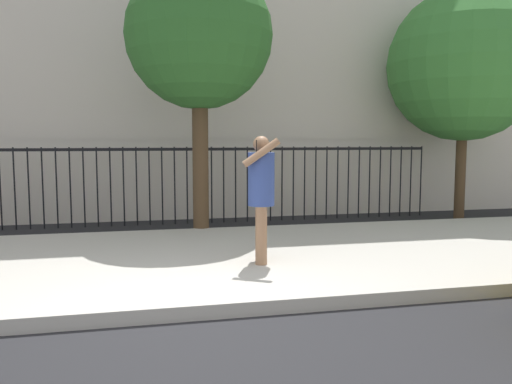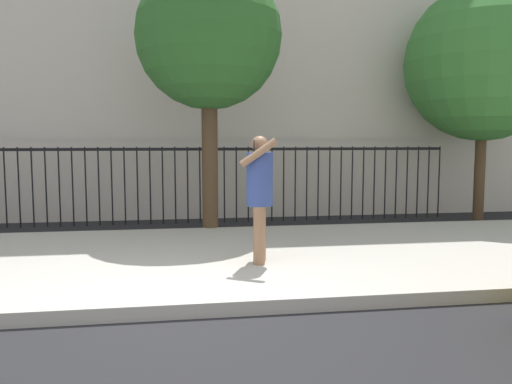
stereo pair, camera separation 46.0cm
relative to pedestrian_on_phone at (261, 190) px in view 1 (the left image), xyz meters
name	(u,v)px [view 1 (the left image)]	position (x,y,z in m)	size (l,w,h in m)	color
ground_plane	(179,323)	(-1.19, -1.62, -1.10)	(60.00, 60.00, 0.00)	black
sidewalk	(166,262)	(-1.19, 0.58, -1.02)	(28.00, 4.40, 0.15)	#B2ADA3
building_facade	(149,19)	(-1.19, 6.88, 3.62)	(28.00, 4.00, 9.43)	beige
iron_fence	(156,175)	(-1.19, 4.28, -0.08)	(12.03, 0.04, 1.60)	black
pedestrian_on_phone	(261,190)	(0.00, 0.00, 0.00)	(0.49, 0.70, 1.63)	#936B4C
street_tree_near	(465,65)	(5.37, 3.61, 2.25)	(3.29, 3.29, 5.00)	#4C3823
street_tree_mid	(199,37)	(-0.44, 2.85, 2.45)	(2.59, 2.59, 4.87)	#4C3823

